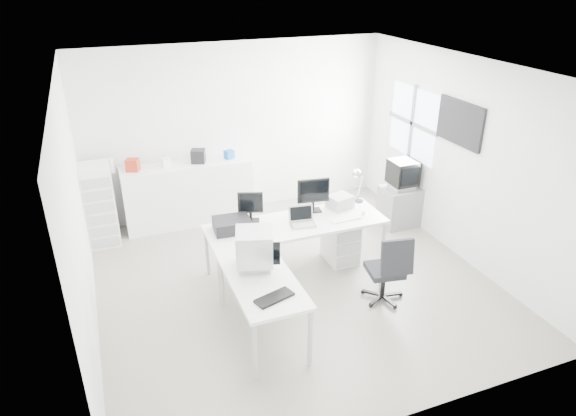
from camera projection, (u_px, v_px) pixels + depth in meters
name	position (u px, v px, depth m)	size (l,w,h in m)	color
floor	(293.00, 281.00, 6.89)	(5.00, 5.00, 0.01)	#B6B3A3
ceiling	(295.00, 69.00, 5.69)	(5.00, 5.00, 0.01)	white
back_wall	(237.00, 130.00, 8.39)	(5.00, 0.02, 2.80)	silver
left_wall	(77.00, 218.00, 5.48)	(0.02, 5.00, 2.80)	silver
right_wall	(461.00, 160.00, 7.11)	(0.02, 5.00, 2.80)	silver
window	(413.00, 123.00, 8.02)	(0.02, 1.20, 1.10)	white
wall_picture	(460.00, 123.00, 6.97)	(0.04, 0.90, 0.60)	black
main_desk	(296.00, 247.00, 6.96)	(2.40, 0.80, 0.75)	white
side_desk	(263.00, 307.00, 5.76)	(0.70, 1.40, 0.75)	white
drawer_pedestal	(340.00, 241.00, 7.26)	(0.40, 0.50, 0.60)	white
inkjet_printer	(232.00, 225.00, 6.57)	(0.46, 0.36, 0.16)	black
lcd_monitor_small	(251.00, 208.00, 6.74)	(0.33, 0.19, 0.42)	black
lcd_monitor_large	(313.00, 196.00, 7.02)	(0.44, 0.18, 0.46)	black
laptop	(303.00, 217.00, 6.68)	(0.36, 0.38, 0.24)	#B7B7BA
white_keyboard	(345.00, 219.00, 6.88)	(0.42, 0.13, 0.02)	white
white_mouse	(363.00, 213.00, 7.01)	(0.05, 0.05, 0.05)	white
laser_printer	(340.00, 202.00, 7.19)	(0.32, 0.27, 0.18)	#ABABAB
desk_lamp	(360.00, 186.00, 7.31)	(0.16, 0.16, 0.47)	silver
crt_monitor	(254.00, 247.00, 5.70)	(0.45, 0.45, 0.51)	#B7B7BA
black_keyboard	(274.00, 298.00, 5.25)	(0.41, 0.17, 0.03)	black
office_chair	(385.00, 267.00, 6.33)	(0.54, 0.54, 0.94)	#232528
tv_cabinet	(400.00, 206.00, 8.27)	(0.59, 0.48, 0.64)	gray
crt_tv	(403.00, 175.00, 8.04)	(0.50, 0.48, 0.45)	black
sideboard	(189.00, 194.00, 8.26)	(2.03, 0.51, 1.02)	white
clutter_box_a	(133.00, 165.00, 7.74)	(0.18, 0.16, 0.18)	#AA2B18
clutter_box_b	(166.00, 162.00, 7.91)	(0.13, 0.11, 0.13)	white
clutter_box_c	(198.00, 156.00, 8.06)	(0.21, 0.19, 0.21)	black
clutter_box_d	(229.00, 154.00, 8.24)	(0.14, 0.12, 0.14)	#1758A4
clutter_bottle	(112.00, 166.00, 7.67)	(0.07, 0.07, 0.22)	white
filing_cabinet	(100.00, 205.00, 7.61)	(0.44, 0.52, 1.24)	white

